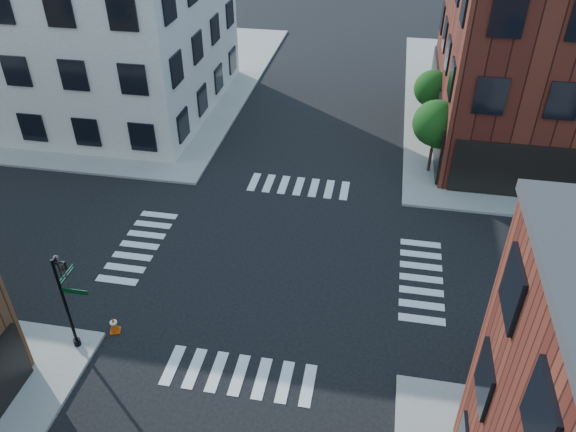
% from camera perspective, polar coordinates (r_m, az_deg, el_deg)
% --- Properties ---
extents(ground, '(120.00, 120.00, 0.00)m').
position_cam_1_polar(ground, '(27.44, -1.32, -4.62)').
color(ground, black).
rests_on(ground, ground).
extents(sidewalk_nw, '(30.00, 30.00, 0.15)m').
position_cam_1_polar(sidewalk_nw, '(51.82, -20.29, 13.28)').
color(sidewalk_nw, gray).
rests_on(sidewalk_nw, ground).
extents(building_nw, '(22.00, 16.00, 11.00)m').
position_cam_1_polar(building_nw, '(45.13, -22.40, 17.15)').
color(building_nw, silver).
rests_on(building_nw, ground).
extents(tree_near, '(2.69, 2.69, 4.49)m').
position_cam_1_polar(tree_near, '(33.96, 14.86, 8.86)').
color(tree_near, black).
rests_on(tree_near, ground).
extents(tree_far, '(2.43, 2.43, 4.07)m').
position_cam_1_polar(tree_far, '(39.56, 14.51, 12.24)').
color(tree_far, black).
rests_on(tree_far, ground).
extents(signal_pole, '(1.29, 1.24, 4.60)m').
position_cam_1_polar(signal_pole, '(23.12, -21.62, -7.33)').
color(signal_pole, black).
rests_on(signal_pole, ground).
extents(traffic_cone, '(0.52, 0.52, 0.77)m').
position_cam_1_polar(traffic_cone, '(24.91, -17.26, -10.50)').
color(traffic_cone, '#CE4909').
rests_on(traffic_cone, ground).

